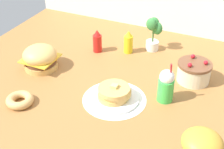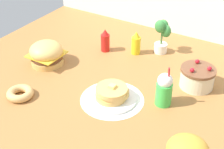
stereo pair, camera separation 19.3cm
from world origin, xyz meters
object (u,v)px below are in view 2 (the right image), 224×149
cream_soda_cup (164,89)px  potted_plant (162,35)px  ketchup_bottle (105,41)px  mustard_bottle (136,44)px  pancake_stack (112,94)px  layer_cake (197,77)px  burger (47,54)px  donut_pink_glaze (20,93)px

cream_soda_cup → potted_plant: size_ratio=0.98×
ketchup_bottle → mustard_bottle: 0.22m
pancake_stack → potted_plant: (0.01, 0.67, 0.10)m
layer_cake → mustard_bottle: 0.54m
burger → layer_cake: bearing=15.6°
ketchup_bottle → cream_soda_cup: size_ratio=0.67×
burger → ketchup_bottle: bearing=55.9°
mustard_bottle → cream_soda_cup: cream_soda_cup is taller
ketchup_bottle → layer_cake: bearing=-7.2°
ketchup_bottle → cream_soda_cup: bearing=-30.1°
pancake_stack → cream_soda_cup: (0.27, 0.12, 0.06)m
mustard_bottle → potted_plant: size_ratio=0.66×
donut_pink_glaze → layer_cake: bearing=37.1°
potted_plant → mustard_bottle: bearing=-144.2°
mustard_bottle → potted_plant: bearing=35.8°
burger → donut_pink_glaze: 0.40m
pancake_stack → burger: bearing=168.6°
donut_pink_glaze → potted_plant: potted_plant is taller
burger → pancake_stack: size_ratio=0.78×
ketchup_bottle → burger: bearing=-124.1°
layer_cake → mustard_bottle: size_ratio=1.25×
cream_soda_cup → layer_cake: bearing=68.4°
burger → mustard_bottle: (0.45, 0.44, 0.00)m
mustard_bottle → donut_pink_glaze: mustard_bottle is taller
pancake_stack → mustard_bottle: mustard_bottle is taller
potted_plant → layer_cake: bearing=-37.5°
burger → pancake_stack: burger is taller
pancake_stack → mustard_bottle: bearing=103.9°
ketchup_bottle → potted_plant: bearing=27.5°
ketchup_bottle → mustard_bottle: same height
layer_cake → cream_soda_cup: cream_soda_cup is taller
layer_cake → cream_soda_cup: size_ratio=0.83×
burger → donut_pink_glaze: burger is taller
donut_pink_glaze → burger: bearing=106.8°
pancake_stack → cream_soda_cup: size_ratio=1.13×
pancake_stack → layer_cake: size_ratio=1.36×
layer_cake → donut_pink_glaze: bearing=-142.9°
layer_cake → mustard_bottle: (-0.51, 0.17, 0.01)m
layer_cake → cream_soda_cup: (-0.11, -0.27, 0.03)m
mustard_bottle → potted_plant: potted_plant is taller
pancake_stack → cream_soda_cup: cream_soda_cup is taller
ketchup_bottle → cream_soda_cup: (0.62, -0.36, 0.02)m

